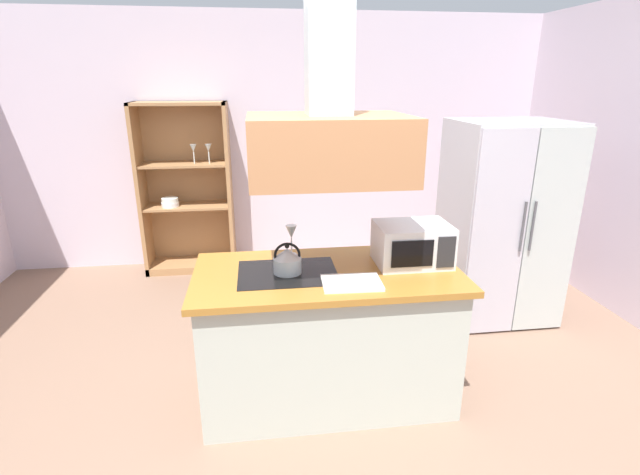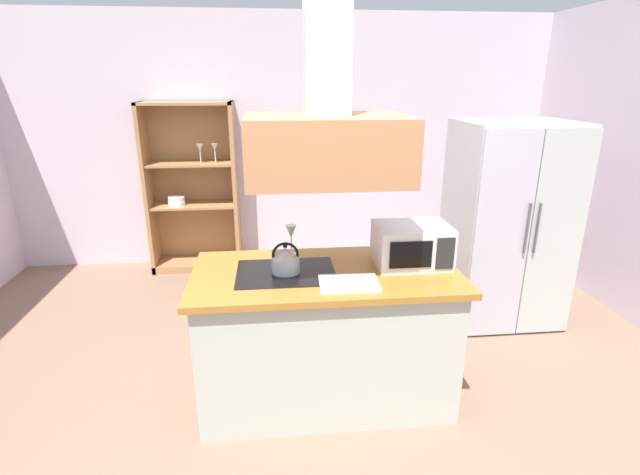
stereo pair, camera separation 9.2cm
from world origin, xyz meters
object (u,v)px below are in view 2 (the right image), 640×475
at_px(dish_cabinet, 194,197).
at_px(wine_glass_on_counter, 291,233).
at_px(cutting_board, 349,283).
at_px(microwave, 412,245).
at_px(refrigerator, 506,224).
at_px(kettle, 286,260).

relative_size(dish_cabinet, wine_glass_on_counter, 8.76).
xyz_separation_m(dish_cabinet, cutting_board, (1.28, -2.67, 0.11)).
bearing_deg(microwave, dish_cabinet, 125.65).
relative_size(refrigerator, wine_glass_on_counter, 8.29).
height_order(kettle, wine_glass_on_counter, wine_glass_on_counter).
height_order(dish_cabinet, microwave, dish_cabinet).
distance_m(refrigerator, microwave, 1.44).
relative_size(microwave, wine_glass_on_counter, 2.23).
bearing_deg(refrigerator, dish_cabinet, 152.24).
bearing_deg(refrigerator, cutting_board, -142.59).
xyz_separation_m(refrigerator, cutting_board, (-1.55, -1.18, 0.06)).
distance_m(refrigerator, cutting_board, 1.95).
xyz_separation_m(dish_cabinet, kettle, (0.92, -2.45, 0.18)).
bearing_deg(cutting_board, refrigerator, 37.41).
bearing_deg(refrigerator, microwave, -140.48).
bearing_deg(dish_cabinet, refrigerator, -27.76).
xyz_separation_m(refrigerator, dish_cabinet, (-2.82, 1.49, -0.05)).
xyz_separation_m(refrigerator, kettle, (-1.90, -0.97, 0.13)).
height_order(cutting_board, wine_glass_on_counter, wine_glass_on_counter).
bearing_deg(kettle, microwave, 4.08).
relative_size(dish_cabinet, microwave, 3.92).
bearing_deg(kettle, cutting_board, -31.25).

